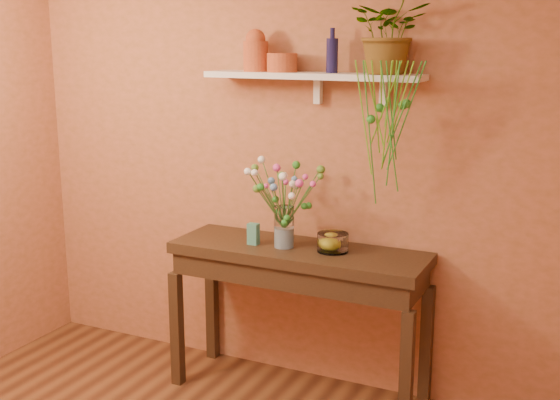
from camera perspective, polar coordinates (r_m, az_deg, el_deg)
name	(u,v)px	position (r m, az deg, el deg)	size (l,w,h in m)	color
room	(96,259)	(2.67, -14.53, -4.58)	(4.04, 4.04, 2.70)	brown
sideboard	(299,270)	(4.23, 1.49, -5.59)	(1.53, 0.49, 0.93)	#3C2918
wall_shelf	(314,77)	(4.14, 2.73, 9.85)	(1.30, 0.24, 0.19)	white
terracotta_jug	(256,51)	(4.28, -1.96, 11.83)	(0.19, 0.19, 0.25)	#BD4E27
terracotta_pot	(282,63)	(4.20, 0.16, 10.95)	(0.18, 0.18, 0.11)	#BD4E27
blue_bottle	(332,55)	(4.10, 4.20, 11.53)	(0.07, 0.07, 0.25)	#171645
spider_plant	(391,31)	(3.97, 8.85, 13.25)	(0.42, 0.36, 0.46)	#2B8226
plant_fronds	(388,112)	(3.84, 8.66, 6.98)	(0.38, 0.22, 0.80)	#2B8226
glass_vase	(284,230)	(4.18, 0.33, -2.41)	(0.12, 0.12, 0.25)	white
bouquet	(284,185)	(4.11, 0.34, 1.20)	(0.45, 0.39, 0.39)	#386B28
glass_bowl	(333,243)	(4.12, 4.24, -3.46)	(0.18, 0.18, 0.11)	white
lemon	(331,243)	(4.14, 4.10, -3.44)	(0.08, 0.08, 0.08)	yellow
carton	(253,234)	(4.24, -2.15, -2.73)	(0.06, 0.05, 0.13)	#336E84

